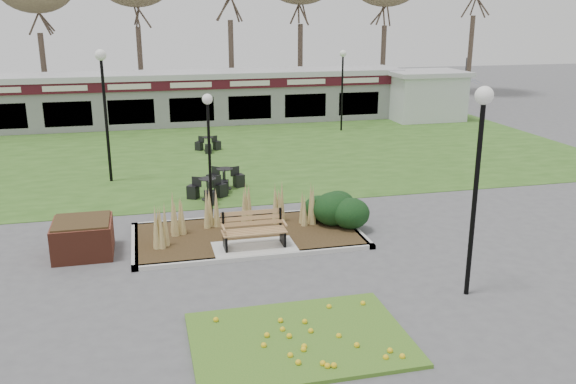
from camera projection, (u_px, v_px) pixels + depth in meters
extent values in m
plane|color=#515154|center=(256.00, 253.00, 16.14)|extent=(100.00, 100.00, 0.00)
cube|color=#2F561B|center=(206.00, 154.00, 27.31)|extent=(34.00, 16.00, 0.02)
cube|color=#376F1F|center=(300.00, 339.00, 11.84)|extent=(4.20, 3.00, 0.08)
cube|color=#2F2512|center=(248.00, 235.00, 17.24)|extent=(6.22, 3.22, 0.12)
cube|color=#B7B7B2|center=(258.00, 257.00, 15.74)|extent=(6.40, 0.18, 0.12)
cube|color=#B7B7B2|center=(239.00, 217.00, 18.74)|extent=(6.40, 0.18, 0.12)
cube|color=#B7B7B2|center=(135.00, 245.00, 16.54)|extent=(0.18, 3.40, 0.12)
cube|color=#B7B7B2|center=(352.00, 227.00, 17.94)|extent=(0.18, 3.40, 0.12)
cube|color=#B7B7B2|center=(254.00, 249.00, 16.26)|extent=(2.20, 1.20, 0.13)
cone|color=tan|center=(178.00, 215.00, 17.00)|extent=(0.36, 0.36, 1.15)
cone|color=tan|center=(212.00, 208.00, 17.60)|extent=(0.36, 0.36, 1.15)
cone|color=tan|center=(248.00, 203.00, 18.03)|extent=(0.36, 0.36, 1.15)
cone|color=tan|center=(279.00, 203.00, 18.05)|extent=(0.36, 0.36, 1.15)
cone|color=tan|center=(309.00, 205.00, 17.86)|extent=(0.36, 0.36, 1.15)
cone|color=tan|center=(161.00, 226.00, 16.14)|extent=(0.36, 0.36, 1.15)
ellipsoid|color=black|center=(333.00, 209.00, 17.86)|extent=(1.21, 1.10, 0.99)
ellipsoid|color=black|center=(351.00, 213.00, 17.59)|extent=(1.10, 1.00, 0.90)
ellipsoid|color=black|center=(338.00, 205.00, 18.41)|extent=(1.06, 0.96, 0.86)
ellipsoid|color=black|center=(319.00, 208.00, 18.29)|extent=(0.92, 0.84, 0.76)
cube|color=#AF774F|center=(254.00, 231.00, 16.12)|extent=(1.70, 0.57, 0.04)
cube|color=#AF774F|center=(252.00, 218.00, 16.33)|extent=(1.70, 0.13, 0.44)
cube|color=black|center=(225.00, 242.00, 16.01)|extent=(0.06, 0.55, 0.42)
cube|color=black|center=(283.00, 237.00, 16.36)|extent=(0.06, 0.55, 0.42)
cube|color=black|center=(223.00, 221.00, 16.15)|extent=(0.06, 0.06, 0.50)
cube|color=black|center=(280.00, 217.00, 16.50)|extent=(0.06, 0.06, 0.50)
cube|color=#AF774F|center=(223.00, 228.00, 15.86)|extent=(0.05, 0.50, 0.04)
cube|color=#AF774F|center=(284.00, 223.00, 16.23)|extent=(0.05, 0.50, 0.04)
cube|color=brown|center=(83.00, 238.00, 15.95)|extent=(1.50, 1.50, 0.90)
cube|color=#2F2512|center=(81.00, 221.00, 15.81)|extent=(1.40, 1.40, 0.06)
cube|color=gray|center=(189.00, 100.00, 34.39)|extent=(24.00, 3.00, 2.60)
cube|color=#450E19|center=(191.00, 85.00, 32.65)|extent=(24.00, 0.18, 0.55)
cube|color=silver|center=(188.00, 74.00, 33.97)|extent=(24.60, 3.40, 0.30)
cube|color=silver|center=(191.00, 85.00, 32.54)|extent=(22.00, 0.02, 0.28)
cube|color=black|center=(192.00, 110.00, 33.13)|extent=(22.00, 0.10, 1.30)
cube|color=silver|center=(425.00, 97.00, 35.58)|extent=(4.00, 3.00, 2.60)
cube|color=silver|center=(426.00, 73.00, 35.18)|extent=(4.40, 3.40, 0.25)
cylinder|color=#47382B|center=(38.00, 68.00, 39.43)|extent=(0.36, 0.36, 5.17)
cylinder|color=#47382B|center=(133.00, 66.00, 40.79)|extent=(0.36, 0.36, 5.17)
cylinder|color=#47382B|center=(222.00, 64.00, 42.15)|extent=(0.36, 0.36, 5.17)
cylinder|color=#47382B|center=(306.00, 63.00, 43.50)|extent=(0.36, 0.36, 5.17)
cylinder|color=#47382B|center=(384.00, 61.00, 44.86)|extent=(0.36, 0.36, 5.17)
cylinder|color=#47382B|center=(458.00, 60.00, 46.22)|extent=(0.36, 0.36, 5.17)
cylinder|color=black|center=(210.00, 162.00, 18.49)|extent=(0.09, 0.09, 3.52)
sphere|color=white|center=(207.00, 99.00, 17.95)|extent=(0.32, 0.32, 0.32)
cylinder|color=black|center=(474.00, 203.00, 13.21)|extent=(0.11, 0.11, 4.32)
sphere|color=white|center=(484.00, 95.00, 12.54)|extent=(0.39, 0.39, 0.39)
cylinder|color=black|center=(106.00, 122.00, 22.28)|extent=(0.11, 0.11, 4.48)
sphere|color=white|center=(101.00, 55.00, 21.58)|extent=(0.40, 0.40, 0.40)
cylinder|color=black|center=(342.00, 94.00, 32.02)|extent=(0.10, 0.10, 3.89)
sphere|color=white|center=(343.00, 53.00, 31.42)|extent=(0.35, 0.35, 0.35)
cylinder|color=black|center=(225.00, 188.00, 21.90)|extent=(0.44, 0.44, 0.03)
cylinder|color=black|center=(225.00, 179.00, 21.80)|extent=(0.05, 0.05, 0.72)
cylinder|color=black|center=(225.00, 169.00, 21.69)|extent=(0.60, 0.60, 0.02)
cube|color=black|center=(239.00, 180.00, 22.10)|extent=(0.42, 0.42, 0.46)
cube|color=black|center=(213.00, 180.00, 22.10)|extent=(0.48, 0.48, 0.46)
cube|color=black|center=(224.00, 187.00, 21.31)|extent=(0.41, 0.41, 0.46)
cylinder|color=black|center=(208.00, 199.00, 20.63)|extent=(0.44, 0.44, 0.03)
cylinder|color=black|center=(208.00, 189.00, 20.53)|extent=(0.05, 0.05, 0.72)
cylinder|color=black|center=(207.00, 179.00, 20.42)|extent=(0.60, 0.60, 0.02)
cube|color=black|center=(221.00, 190.00, 20.93)|extent=(0.46, 0.46, 0.46)
cube|color=black|center=(193.00, 192.00, 20.72)|extent=(0.46, 0.46, 0.46)
cube|color=black|center=(210.00, 198.00, 20.06)|extent=(0.34, 0.34, 0.46)
cylinder|color=black|center=(208.00, 151.00, 27.78)|extent=(0.38, 0.38, 0.03)
cylinder|color=black|center=(208.00, 144.00, 27.69)|extent=(0.04, 0.04, 0.62)
cylinder|color=black|center=(208.00, 137.00, 27.60)|extent=(0.51, 0.51, 0.02)
cube|color=black|center=(217.00, 145.00, 28.01)|extent=(0.39, 0.39, 0.39)
cube|color=black|center=(199.00, 146.00, 27.89)|extent=(0.41, 0.41, 0.39)
cube|color=black|center=(208.00, 149.00, 27.28)|extent=(0.32, 0.32, 0.39)
cylinder|color=black|center=(463.00, 99.00, 36.20)|extent=(0.06, 0.06, 2.20)
imported|color=blue|center=(464.00, 92.00, 36.08)|extent=(2.50, 2.52, 1.77)
imported|color=black|center=(41.00, 112.00, 33.63)|extent=(5.21, 3.36, 1.62)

